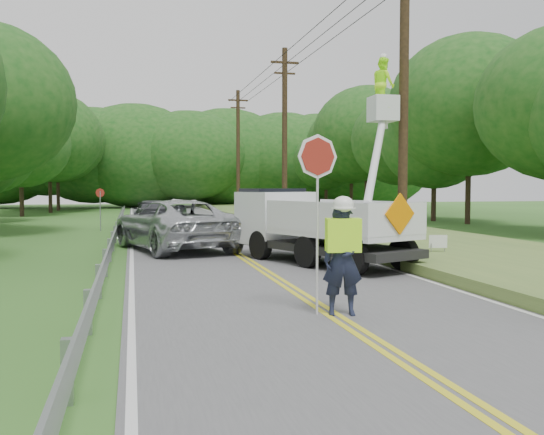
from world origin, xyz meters
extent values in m
plane|color=#335824|center=(0.00, 0.00, 0.00)|extent=(140.00, 140.00, 0.00)
cube|color=#545356|center=(0.00, 14.00, 0.01)|extent=(7.20, 96.00, 0.02)
cube|color=yellow|center=(-0.10, 14.00, 0.02)|extent=(0.12, 96.00, 0.00)
cube|color=yellow|center=(0.10, 14.00, 0.02)|extent=(0.12, 96.00, 0.00)
cube|color=silver|center=(-3.45, 14.00, 0.02)|extent=(0.12, 96.00, 0.00)
cube|color=silver|center=(3.45, 14.00, 0.02)|extent=(0.12, 96.00, 0.00)
cube|color=#909498|center=(-4.10, -2.00, 0.35)|extent=(0.12, 0.14, 0.70)
cube|color=#909498|center=(-4.10, 1.00, 0.35)|extent=(0.12, 0.14, 0.70)
cube|color=#909498|center=(-4.10, 4.00, 0.35)|extent=(0.12, 0.14, 0.70)
cube|color=#909498|center=(-4.10, 7.00, 0.35)|extent=(0.12, 0.14, 0.70)
cube|color=#909498|center=(-4.10, 10.00, 0.35)|extent=(0.12, 0.14, 0.70)
cube|color=#909498|center=(-4.10, 13.00, 0.35)|extent=(0.12, 0.14, 0.70)
cube|color=#909498|center=(-4.10, 16.00, 0.35)|extent=(0.12, 0.14, 0.70)
cube|color=#909498|center=(-4.10, 19.00, 0.35)|extent=(0.12, 0.14, 0.70)
cube|color=#909498|center=(-4.10, 22.00, 0.35)|extent=(0.12, 0.14, 0.70)
cube|color=#909498|center=(-4.10, 25.00, 0.35)|extent=(0.12, 0.14, 0.70)
cube|color=#909498|center=(-4.10, 28.00, 0.35)|extent=(0.12, 0.14, 0.70)
cube|color=#909498|center=(-4.10, 31.00, 0.35)|extent=(0.12, 0.14, 0.70)
cube|color=#909498|center=(-4.10, 34.00, 0.35)|extent=(0.12, 0.14, 0.70)
cube|color=#909498|center=(-4.10, 37.00, 0.35)|extent=(0.12, 0.14, 0.70)
cube|color=#909498|center=(-4.00, 15.00, 0.60)|extent=(0.05, 48.00, 0.34)
cylinder|color=black|center=(5.00, 9.00, 5.00)|extent=(0.30, 0.30, 10.00)
cylinder|color=black|center=(5.00, 24.00, 5.00)|extent=(0.30, 0.30, 10.00)
cube|color=black|center=(5.00, 24.00, 9.20)|extent=(1.60, 0.12, 0.12)
cube|color=black|center=(5.00, 24.00, 8.60)|extent=(1.20, 0.10, 0.10)
cylinder|color=black|center=(5.00, 39.00, 5.00)|extent=(0.30, 0.30, 10.00)
cube|color=black|center=(5.00, 39.00, 9.20)|extent=(1.60, 0.12, 0.12)
cube|color=black|center=(5.00, 39.00, 8.60)|extent=(1.20, 0.10, 0.10)
cylinder|color=black|center=(4.30, 17.50, 9.10)|extent=(0.03, 43.00, 0.03)
cylinder|color=black|center=(5.00, 17.50, 9.10)|extent=(0.03, 43.00, 0.03)
cylinder|color=black|center=(5.70, 17.50, 9.10)|extent=(0.03, 43.00, 0.03)
cube|color=#557537|center=(7.10, 14.00, 0.15)|extent=(7.00, 96.00, 0.30)
cylinder|color=#332319|center=(-11.48, 39.15, 1.56)|extent=(0.32, 0.32, 3.13)
ellipsoid|color=#154C16|center=(-11.48, 39.15, 5.38)|extent=(7.29, 7.29, 6.42)
cylinder|color=#332319|center=(-10.22, 45.19, 1.89)|extent=(0.32, 0.32, 3.78)
ellipsoid|color=#154C16|center=(-10.22, 45.19, 6.51)|extent=(8.82, 8.82, 7.76)
cylinder|color=#332319|center=(-10.14, 50.05, 1.88)|extent=(0.32, 0.32, 3.75)
ellipsoid|color=#154C16|center=(-10.14, 50.05, 6.46)|extent=(8.76, 8.76, 7.71)
cylinder|color=#332319|center=(16.30, 23.54, 2.06)|extent=(0.32, 0.32, 4.12)
ellipsoid|color=#154C16|center=(16.30, 23.54, 7.09)|extent=(9.61, 9.61, 8.45)
cylinder|color=#332319|center=(15.75, 26.68, 1.51)|extent=(0.32, 0.32, 3.03)
ellipsoid|color=#154C16|center=(15.75, 26.68, 5.21)|extent=(7.07, 7.07, 6.22)
cylinder|color=#332319|center=(16.24, 32.27, 1.66)|extent=(0.32, 0.32, 3.31)
ellipsoid|color=#154C16|center=(16.24, 32.27, 5.71)|extent=(7.73, 7.73, 6.81)
cylinder|color=#332319|center=(16.08, 38.88, 1.96)|extent=(0.32, 0.32, 3.92)
ellipsoid|color=#154C16|center=(16.08, 38.88, 6.76)|extent=(9.16, 9.16, 8.06)
cylinder|color=#332319|center=(16.46, 43.45, 1.80)|extent=(0.32, 0.32, 3.61)
ellipsoid|color=#154C16|center=(16.46, 43.45, 6.21)|extent=(8.42, 8.42, 7.41)
cylinder|color=#332319|center=(14.88, 46.09, 1.37)|extent=(0.32, 0.32, 2.74)
ellipsoid|color=#154C16|center=(14.88, 46.09, 4.73)|extent=(6.40, 6.40, 5.63)
ellipsoid|color=#154C16|center=(-12.14, 57.28, 5.50)|extent=(11.32, 8.49, 8.49)
ellipsoid|color=#154C16|center=(-7.32, 56.41, 5.50)|extent=(13.44, 10.08, 10.08)
ellipsoid|color=#154C16|center=(-2.99, 56.15, 5.50)|extent=(14.67, 11.00, 11.00)
ellipsoid|color=#154C16|center=(2.46, 54.40, 5.50)|extent=(12.59, 9.44, 9.44)
ellipsoid|color=#154C16|center=(7.06, 57.79, 5.50)|extent=(14.67, 11.00, 11.00)
ellipsoid|color=#154C16|center=(13.51, 56.98, 5.50)|extent=(13.72, 10.29, 10.29)
ellipsoid|color=#154C16|center=(17.44, 56.09, 5.50)|extent=(13.36, 10.02, 10.02)
ellipsoid|color=#154C16|center=(22.13, 54.07, 5.50)|extent=(16.06, 12.05, 12.05)
imported|color=#191E33|center=(0.18, 1.34, 0.99)|extent=(0.78, 0.59, 1.94)
cube|color=#AEFF1A|center=(0.18, 1.34, 1.43)|extent=(0.65, 0.46, 0.59)
ellipsoid|color=white|center=(0.18, 1.34, 1.97)|extent=(0.36, 0.36, 0.29)
cylinder|color=#B7B7B7|center=(-0.26, 1.47, 1.38)|extent=(0.04, 0.04, 2.72)
cylinder|color=maroon|center=(-0.26, 1.47, 2.80)|extent=(0.77, 0.19, 0.78)
cylinder|color=black|center=(2.01, 5.56, 0.46)|extent=(0.59, 0.93, 0.89)
cylinder|color=black|center=(3.72, 6.26, 0.46)|extent=(0.59, 0.93, 0.89)
cylinder|color=black|center=(1.31, 7.27, 0.46)|extent=(0.59, 0.93, 0.89)
cylinder|color=black|center=(3.02, 7.97, 0.46)|extent=(0.59, 0.93, 0.89)
cylinder|color=black|center=(0.44, 9.41, 0.46)|extent=(0.59, 0.93, 0.89)
cylinder|color=black|center=(2.15, 10.11, 0.46)|extent=(0.59, 0.93, 0.89)
cube|color=black|center=(2.06, 7.87, 0.53)|extent=(4.03, 6.21, 0.23)
cube|color=white|center=(2.31, 7.28, 0.99)|extent=(3.58, 4.74, 0.20)
cube|color=white|center=(1.34, 6.88, 1.45)|extent=(1.66, 3.95, 0.83)
cube|color=white|center=(3.27, 7.67, 1.45)|extent=(1.66, 3.95, 0.83)
cube|color=white|center=(3.11, 5.33, 1.45)|extent=(1.99, 0.86, 0.83)
cube|color=white|center=(1.12, 10.18, 1.27)|extent=(2.59, 2.41, 1.66)
cube|color=black|center=(1.05, 10.35, 1.87)|extent=(2.16, 1.81, 0.69)
cube|color=white|center=(2.69, 6.34, 1.45)|extent=(1.08, 1.08, 0.74)
cube|color=white|center=(4.30, 9.00, 4.71)|extent=(0.79, 0.79, 0.79)
imported|color=#AEFF1A|center=(4.30, 9.00, 5.48)|extent=(0.62, 0.80, 1.65)
cube|color=orange|center=(3.13, 5.27, 1.59)|extent=(0.98, 0.43, 1.05)
imported|color=#B8BCC0|center=(-1.96, 12.90, 0.91)|extent=(4.57, 6.97, 1.78)
imported|color=#3E4046|center=(-2.27, 24.93, 0.77)|extent=(2.16, 5.17, 1.49)
cylinder|color=#909498|center=(-4.99, 22.72, 1.02)|extent=(0.06, 0.06, 2.04)
cylinder|color=maroon|center=(-4.99, 22.72, 1.95)|extent=(0.45, 0.17, 0.46)
cube|color=white|center=(5.59, 7.76, 0.61)|extent=(0.56, 0.12, 0.39)
cylinder|color=#909498|center=(5.36, 7.76, 0.28)|extent=(0.02, 0.02, 0.56)
cylinder|color=#909498|center=(5.81, 7.76, 0.28)|extent=(0.02, 0.02, 0.56)
camera|label=1|loc=(-3.42, -8.42, 2.29)|focal=39.09mm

